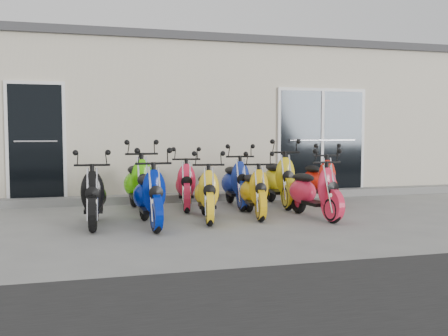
{
  "coord_description": "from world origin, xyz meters",
  "views": [
    {
      "loc": [
        -2.21,
        -7.69,
        1.35
      ],
      "look_at": [
        0.0,
        0.6,
        0.75
      ],
      "focal_mm": 40.0,
      "sensor_mm": 36.0,
      "label": 1
    }
  ],
  "objects_px": {
    "scooter_front_orange_b": "(254,184)",
    "scooter_back_red": "(186,178)",
    "scooter_back_yellow": "(279,172)",
    "scooter_back_extra": "(319,173)",
    "scooter_front_red": "(314,183)",
    "scooter_front_blue": "(149,187)",
    "scooter_back_blue": "(236,175)",
    "scooter_front_black": "(93,187)",
    "scooter_front_orange_a": "(207,185)",
    "scooter_back_green": "(138,175)"
  },
  "relations": [
    {
      "from": "scooter_front_red",
      "to": "scooter_back_red",
      "type": "height_order",
      "value": "scooter_front_red"
    },
    {
      "from": "scooter_front_red",
      "to": "scooter_back_green",
      "type": "height_order",
      "value": "scooter_back_green"
    },
    {
      "from": "scooter_front_orange_a",
      "to": "scooter_front_red",
      "type": "height_order",
      "value": "scooter_front_red"
    },
    {
      "from": "scooter_front_blue",
      "to": "scooter_back_blue",
      "type": "relative_size",
      "value": 0.99
    },
    {
      "from": "scooter_front_black",
      "to": "scooter_front_orange_a",
      "type": "height_order",
      "value": "scooter_front_black"
    },
    {
      "from": "scooter_front_blue",
      "to": "scooter_front_orange_b",
      "type": "relative_size",
      "value": 1.08
    },
    {
      "from": "scooter_back_red",
      "to": "scooter_back_blue",
      "type": "relative_size",
      "value": 0.96
    },
    {
      "from": "scooter_front_blue",
      "to": "scooter_back_blue",
      "type": "distance_m",
      "value": 2.31
    },
    {
      "from": "scooter_front_orange_b",
      "to": "scooter_back_green",
      "type": "relative_size",
      "value": 0.86
    },
    {
      "from": "scooter_front_orange_b",
      "to": "scooter_back_yellow",
      "type": "relative_size",
      "value": 0.86
    },
    {
      "from": "scooter_back_red",
      "to": "scooter_back_yellow",
      "type": "distance_m",
      "value": 1.74
    },
    {
      "from": "scooter_front_orange_b",
      "to": "scooter_back_blue",
      "type": "relative_size",
      "value": 0.92
    },
    {
      "from": "scooter_back_green",
      "to": "scooter_back_blue",
      "type": "height_order",
      "value": "scooter_back_green"
    },
    {
      "from": "scooter_back_red",
      "to": "scooter_back_extra",
      "type": "height_order",
      "value": "scooter_back_extra"
    },
    {
      "from": "scooter_back_red",
      "to": "scooter_back_extra",
      "type": "distance_m",
      "value": 2.58
    },
    {
      "from": "scooter_front_red",
      "to": "scooter_back_green",
      "type": "bearing_deg",
      "value": 144.6
    },
    {
      "from": "scooter_front_blue",
      "to": "scooter_front_red",
      "type": "xyz_separation_m",
      "value": [
        2.61,
        0.05,
        -0.02
      ]
    },
    {
      "from": "scooter_front_red",
      "to": "scooter_back_extra",
      "type": "height_order",
      "value": "scooter_back_extra"
    },
    {
      "from": "scooter_front_black",
      "to": "scooter_back_green",
      "type": "height_order",
      "value": "scooter_back_green"
    },
    {
      "from": "scooter_back_green",
      "to": "scooter_back_extra",
      "type": "height_order",
      "value": "scooter_back_green"
    },
    {
      "from": "scooter_front_black",
      "to": "scooter_back_red",
      "type": "xyz_separation_m",
      "value": [
        1.6,
        1.29,
        -0.0
      ]
    },
    {
      "from": "scooter_back_yellow",
      "to": "scooter_front_black",
      "type": "bearing_deg",
      "value": -155.37
    },
    {
      "from": "scooter_front_orange_a",
      "to": "scooter_back_blue",
      "type": "distance_m",
      "value": 1.48
    },
    {
      "from": "scooter_front_orange_a",
      "to": "scooter_front_red",
      "type": "relative_size",
      "value": 0.97
    },
    {
      "from": "scooter_front_black",
      "to": "scooter_back_extra",
      "type": "xyz_separation_m",
      "value": [
        4.19,
        1.26,
        0.02
      ]
    },
    {
      "from": "scooter_back_red",
      "to": "scooter_back_yellow",
      "type": "relative_size",
      "value": 0.89
    },
    {
      "from": "scooter_front_red",
      "to": "scooter_back_extra",
      "type": "relative_size",
      "value": 0.96
    },
    {
      "from": "scooter_front_orange_a",
      "to": "scooter_front_red",
      "type": "bearing_deg",
      "value": 0.73
    },
    {
      "from": "scooter_back_blue",
      "to": "scooter_back_green",
      "type": "bearing_deg",
      "value": -174.42
    },
    {
      "from": "scooter_front_blue",
      "to": "scooter_back_extra",
      "type": "height_order",
      "value": "scooter_back_extra"
    },
    {
      "from": "scooter_front_red",
      "to": "scooter_back_extra",
      "type": "bearing_deg",
      "value": 54.21
    },
    {
      "from": "scooter_front_orange_a",
      "to": "scooter_back_green",
      "type": "height_order",
      "value": "scooter_back_green"
    },
    {
      "from": "scooter_front_black",
      "to": "scooter_back_green",
      "type": "bearing_deg",
      "value": 59.86
    },
    {
      "from": "scooter_front_black",
      "to": "scooter_back_blue",
      "type": "distance_m",
      "value": 2.82
    },
    {
      "from": "scooter_back_green",
      "to": "scooter_back_red",
      "type": "bearing_deg",
      "value": 2.42
    },
    {
      "from": "scooter_front_red",
      "to": "scooter_back_extra",
      "type": "xyz_separation_m",
      "value": [
        0.8,
        1.47,
        0.02
      ]
    },
    {
      "from": "scooter_back_green",
      "to": "scooter_front_orange_a",
      "type": "bearing_deg",
      "value": -54.77
    },
    {
      "from": "scooter_front_orange_b",
      "to": "scooter_front_orange_a",
      "type": "bearing_deg",
      "value": -163.44
    },
    {
      "from": "scooter_back_green",
      "to": "scooter_back_yellow",
      "type": "xyz_separation_m",
      "value": [
        2.58,
        -0.0,
        0.0
      ]
    },
    {
      "from": "scooter_back_green",
      "to": "scooter_back_yellow",
      "type": "height_order",
      "value": "scooter_back_yellow"
    },
    {
      "from": "scooter_front_blue",
      "to": "scooter_front_black",
      "type": "bearing_deg",
      "value": 158.64
    },
    {
      "from": "scooter_front_orange_b",
      "to": "scooter_back_extra",
      "type": "relative_size",
      "value": 0.92
    },
    {
      "from": "scooter_back_extra",
      "to": "scooter_front_black",
      "type": "bearing_deg",
      "value": -159.54
    },
    {
      "from": "scooter_front_red",
      "to": "scooter_back_green",
      "type": "distance_m",
      "value": 2.99
    },
    {
      "from": "scooter_front_orange_a",
      "to": "scooter_back_blue",
      "type": "relative_size",
      "value": 0.94
    },
    {
      "from": "scooter_front_blue",
      "to": "scooter_front_orange_b",
      "type": "xyz_separation_m",
      "value": [
        1.74,
        0.43,
        -0.04
      ]
    },
    {
      "from": "scooter_front_black",
      "to": "scooter_back_red",
      "type": "distance_m",
      "value": 2.06
    },
    {
      "from": "scooter_front_blue",
      "to": "scooter_back_extra",
      "type": "relative_size",
      "value": 0.99
    },
    {
      "from": "scooter_front_orange_b",
      "to": "scooter_back_red",
      "type": "height_order",
      "value": "scooter_back_red"
    },
    {
      "from": "scooter_back_yellow",
      "to": "scooter_back_extra",
      "type": "bearing_deg",
      "value": 8.76
    }
  ]
}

